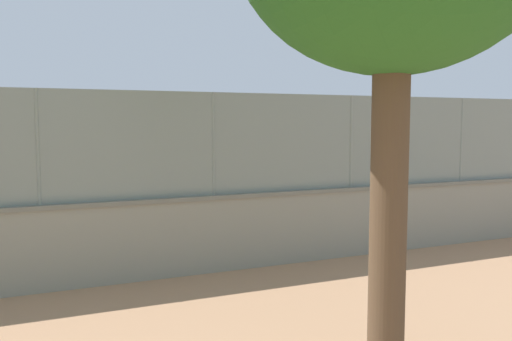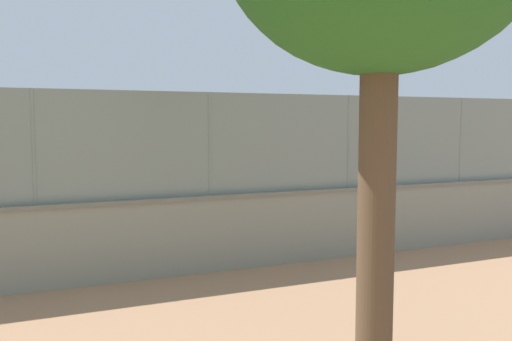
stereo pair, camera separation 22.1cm
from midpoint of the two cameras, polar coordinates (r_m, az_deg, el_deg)
name	(u,v)px [view 1 (the left image)]	position (r m, az deg, el deg)	size (l,w,h in m)	color
ground_plane	(153,198)	(20.93, -11.14, -2.92)	(260.00, 260.00, 0.00)	tan
perimeter_wall	(349,221)	(11.95, 9.36, -5.27)	(31.99, 1.32, 1.50)	gray
fence_panel_on_wall	(351,141)	(11.76, 9.49, 3.06)	(31.41, 0.99, 1.98)	gray
player_foreground_swinging	(161,196)	(15.09, -10.50, -2.69)	(0.89, 0.95, 1.48)	black
player_at_service_line	(253,167)	(22.64, -0.57, 0.36)	(0.91, 0.72, 1.71)	#B2B2B2
sports_ball	(205,235)	(13.54, -5.95, -6.85)	(0.19, 0.19, 0.19)	yellow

